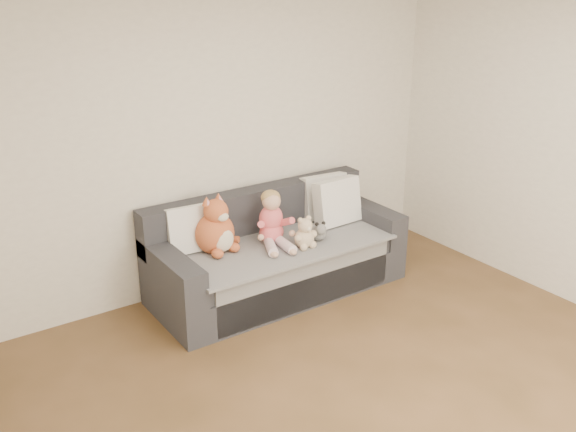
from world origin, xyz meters
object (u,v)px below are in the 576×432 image
Objects in this scene: plush_cat at (216,230)px; sippy_cup at (302,237)px; toddler at (272,222)px; sofa at (276,256)px; teddy_bear at (305,235)px.

plush_cat is 4.43× the size of sippy_cup.
sippy_cup is at bearing -22.44° from toddler.
toddler reaches higher than sofa.
plush_cat is 0.74m from teddy_bear.
sippy_cup is (0.13, -0.20, 0.22)m from sofa.
toddler reaches higher than teddy_bear.
sippy_cup is (0.19, -0.15, -0.13)m from toddler.
sofa is at bearing -19.18° from plush_cat.
sofa is 4.31× the size of plush_cat.
toddler is 0.30m from teddy_bear.
sofa reaches higher than teddy_bear.
plush_cat is at bearing 172.09° from sofa.
plush_cat is at bearing 149.10° from teddy_bear.
sippy_cup is at bearing -57.22° from sofa.
sippy_cup is (0.02, 0.08, -0.05)m from teddy_bear.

